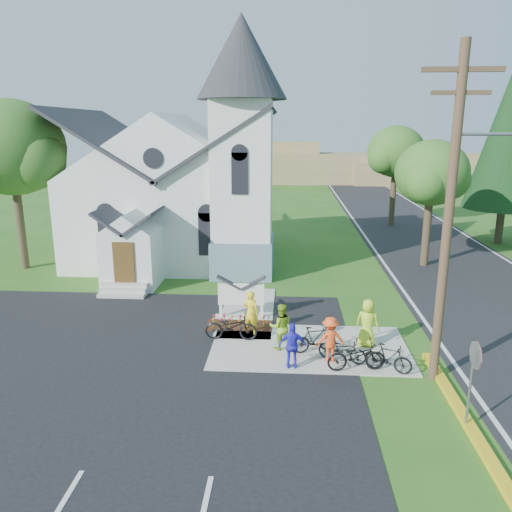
# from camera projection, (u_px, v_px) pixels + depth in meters

# --- Properties ---
(ground) EXTENTS (120.00, 120.00, 0.00)m
(ground) POSITION_uv_depth(u_px,v_px,m) (267.00, 353.00, 17.51)
(ground) COLOR #2A5C1A
(ground) RESTS_ON ground
(parking_lot) EXTENTS (20.00, 16.00, 0.02)m
(parking_lot) POSITION_uv_depth(u_px,v_px,m) (47.00, 374.00, 16.00)
(parking_lot) COLOR black
(parking_lot) RESTS_ON ground
(road) EXTENTS (8.00, 90.00, 0.02)m
(road) POSITION_uv_depth(u_px,v_px,m) (435.00, 253.00, 31.39)
(road) COLOR black
(road) RESTS_ON ground
(sidewalk) EXTENTS (7.00, 4.00, 0.05)m
(sidewalk) POSITION_uv_depth(u_px,v_px,m) (309.00, 347.00, 17.90)
(sidewalk) COLOR #A6A096
(sidewalk) RESTS_ON ground
(church) EXTENTS (12.35, 12.00, 13.00)m
(church) POSITION_uv_depth(u_px,v_px,m) (181.00, 171.00, 28.58)
(church) COLOR white
(church) RESTS_ON ground
(church_sign) EXTENTS (2.20, 0.40, 1.70)m
(church_sign) POSITION_uv_depth(u_px,v_px,m) (241.00, 295.00, 20.42)
(church_sign) COLOR #A6A096
(church_sign) RESTS_ON ground
(flower_bed) EXTENTS (2.60, 1.10, 0.07)m
(flower_bed) POSITION_uv_depth(u_px,v_px,m) (239.00, 326.00, 19.80)
(flower_bed) COLOR #371D0F
(flower_bed) RESTS_ON ground
(utility_pole) EXTENTS (3.45, 0.28, 10.00)m
(utility_pole) POSITION_uv_depth(u_px,v_px,m) (452.00, 209.00, 14.38)
(utility_pole) COLOR #443122
(utility_pole) RESTS_ON ground
(stop_sign) EXTENTS (0.11, 0.76, 2.48)m
(stop_sign) POSITION_uv_depth(u_px,v_px,m) (474.00, 367.00, 12.68)
(stop_sign) COLOR gray
(stop_sign) RESTS_ON ground
(tree_lot_corner) EXTENTS (5.60, 5.60, 9.15)m
(tree_lot_corner) POSITION_uv_depth(u_px,v_px,m) (11.00, 148.00, 26.36)
(tree_lot_corner) COLOR #3A2D20
(tree_lot_corner) RESTS_ON ground
(tree_road_near) EXTENTS (4.00, 4.00, 7.05)m
(tree_road_near) POSITION_uv_depth(u_px,v_px,m) (432.00, 174.00, 27.28)
(tree_road_near) COLOR #3A2D20
(tree_road_near) RESTS_ON ground
(tree_road_mid) EXTENTS (4.40, 4.40, 7.80)m
(tree_road_mid) POSITION_uv_depth(u_px,v_px,m) (396.00, 152.00, 38.69)
(tree_road_mid) COLOR #3A2D20
(tree_road_mid) RESTS_ON ground
(conifer) EXTENTS (5.20, 5.20, 12.40)m
(conifer) POSITION_uv_depth(u_px,v_px,m) (511.00, 132.00, 32.13)
(conifer) COLOR #3A2D20
(conifer) RESTS_ON ground
(distant_hills) EXTENTS (61.00, 10.00, 5.60)m
(distant_hills) POSITION_uv_depth(u_px,v_px,m) (307.00, 167.00, 71.17)
(distant_hills) COLOR olive
(distant_hills) RESTS_ON ground
(cyclist_0) EXTENTS (0.72, 0.58, 1.70)m
(cyclist_0) POSITION_uv_depth(u_px,v_px,m) (251.00, 312.00, 18.83)
(cyclist_0) COLOR yellow
(cyclist_0) RESTS_ON sidewalk
(bike_0) EXTENTS (1.94, 0.70, 1.01)m
(bike_0) POSITION_uv_depth(u_px,v_px,m) (231.00, 327.00, 18.37)
(bike_0) COLOR black
(bike_0) RESTS_ON sidewalk
(cyclist_1) EXTENTS (0.92, 0.77, 1.67)m
(cyclist_1) POSITION_uv_depth(u_px,v_px,m) (281.00, 326.00, 17.54)
(cyclist_1) COLOR #84B121
(cyclist_1) RESTS_ON sidewalk
(bike_1) EXTENTS (1.66, 0.90, 0.96)m
(bike_1) POSITION_uv_depth(u_px,v_px,m) (315.00, 339.00, 17.35)
(bike_1) COLOR black
(bike_1) RESTS_ON sidewalk
(cyclist_2) EXTENTS (0.92, 0.42, 1.54)m
(cyclist_2) POSITION_uv_depth(u_px,v_px,m) (292.00, 346.00, 16.14)
(cyclist_2) COLOR #302BD9
(cyclist_2) RESTS_ON sidewalk
(bike_2) EXTENTS (1.75, 1.17, 0.87)m
(bike_2) POSITION_uv_depth(u_px,v_px,m) (342.00, 349.00, 16.69)
(bike_2) COLOR black
(bike_2) RESTS_ON sidewalk
(cyclist_3) EXTENTS (1.11, 0.79, 1.56)m
(cyclist_3) POSITION_uv_depth(u_px,v_px,m) (330.00, 339.00, 16.62)
(cyclist_3) COLOR #FC501C
(cyclist_3) RESTS_ON sidewalk
(bike_3) EXTENTS (1.58, 0.99, 0.92)m
(bike_3) POSITION_uv_depth(u_px,v_px,m) (388.00, 358.00, 15.99)
(bike_3) COLOR black
(bike_3) RESTS_ON sidewalk
(cyclist_4) EXTENTS (1.01, 0.86, 1.76)m
(cyclist_4) POSITION_uv_depth(u_px,v_px,m) (367.00, 323.00, 17.76)
(cyclist_4) COLOR #AFDC29
(cyclist_4) RESTS_ON sidewalk
(bike_4) EXTENTS (1.97, 0.93, 1.00)m
(bike_4) POSITION_uv_depth(u_px,v_px,m) (356.00, 356.00, 16.04)
(bike_4) COLOR black
(bike_4) RESTS_ON sidewalk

